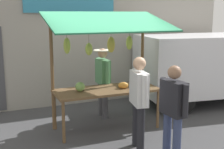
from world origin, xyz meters
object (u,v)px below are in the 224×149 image
market_stall (106,58)px  parked_van (213,62)px  shopper_with_ponytail (173,107)px  shopper_with_shopping_bag (139,96)px  vendor_with_sunhat (103,77)px

market_stall → parked_van: (-3.51, -0.79, -0.42)m
parked_van → market_stall: bearing=20.2°
market_stall → shopper_with_ponytail: (-0.48, 1.81, -0.59)m
shopper_with_shopping_bag → parked_van: (-3.34, -1.97, 0.12)m
shopper_with_shopping_bag → parked_van: size_ratio=0.37×
vendor_with_sunhat → market_stall: bearing=-15.5°
shopper_with_shopping_bag → parked_van: parked_van is taller
vendor_with_sunhat → shopper_with_shopping_bag: (0.04, 1.91, 0.02)m
vendor_with_sunhat → shopper_with_ponytail: vendor_with_sunhat is taller
shopper_with_ponytail → vendor_with_sunhat: bearing=2.5°
shopper_with_shopping_bag → shopper_with_ponytail: shopper_with_shopping_bag is taller
market_stall → vendor_with_sunhat: size_ratio=1.51×
vendor_with_sunhat → shopper_with_shopping_bag: size_ratio=0.97×
parked_van → shopper_with_shopping_bag: bearing=38.1°
shopper_with_ponytail → parked_van: bearing=-52.7°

